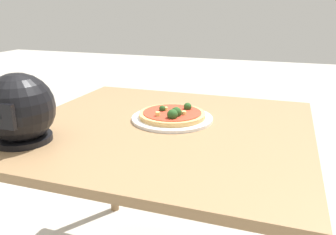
{
  "coord_description": "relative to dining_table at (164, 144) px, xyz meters",
  "views": [
    {
      "loc": [
        -0.43,
        1.19,
        1.19
      ],
      "look_at": [
        -0.01,
        -0.04,
        0.78
      ],
      "focal_mm": 37.0,
      "sensor_mm": 36.0,
      "label": 1
    }
  ],
  "objects": [
    {
      "name": "pizza_plate",
      "position": [
        -0.01,
        -0.07,
        0.09
      ],
      "size": [
        0.33,
        0.33,
        0.01
      ],
      "primitive_type": "cylinder",
      "color": "white",
      "rests_on": "dining_table"
    },
    {
      "name": "dining_table",
      "position": [
        0.0,
        0.0,
        0.0
      ],
      "size": [
        1.1,
        1.05,
        0.76
      ],
      "color": "olive",
      "rests_on": "ground"
    },
    {
      "name": "motorcycle_helmet",
      "position": [
        0.39,
        0.31,
        0.19
      ],
      "size": [
        0.23,
        0.23,
        0.23
      ],
      "color": "black",
      "rests_on": "dining_table"
    },
    {
      "name": "pizza",
      "position": [
        -0.01,
        -0.07,
        0.11
      ],
      "size": [
        0.27,
        0.27,
        0.06
      ],
      "color": "tan",
      "rests_on": "pizza_plate"
    }
  ]
}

